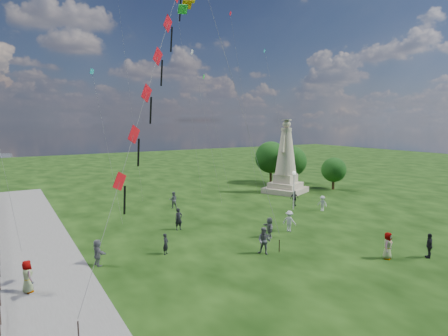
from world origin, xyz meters
TOP-DOWN VIEW (x-y plane):
  - waterfront at (-15.24, 8.99)m, footprint 200.00×200.00m
  - statue at (15.19, 19.69)m, footprint 6.01×6.01m
  - lamppost at (9.95, 12.21)m, footprint 0.37×0.37m
  - tree_row at (19.29, 24.03)m, footprint 7.75×12.60m
  - person_0 at (-6.44, 6.74)m, footprint 0.63×0.62m
  - person_1 at (-0.64, 3.24)m, footprint 0.99×1.08m
  - person_2 at (4.42, 6.48)m, footprint 1.05×1.27m
  - person_3 at (8.42, -3.00)m, footprint 1.08×1.04m
  - person_4 at (5.86, -1.69)m, footprint 1.01×0.80m
  - person_5 at (-10.91, 7.09)m, footprint 0.93×1.67m
  - person_6 at (-3.29, 11.58)m, footprint 0.72×0.51m
  - person_7 at (-0.51, 19.15)m, footprint 0.97×0.77m
  - person_8 at (12.07, 10.23)m, footprint 0.81×1.11m
  - person_9 at (11.05, 13.33)m, footprint 1.05×0.65m
  - person_10 at (-15.00, 4.94)m, footprint 0.75×0.97m
  - person_11 at (1.94, 5.98)m, footprint 1.00×1.63m
  - red_kite_train at (-7.59, 4.63)m, footprint 9.85×9.35m
  - small_kites at (2.54, 23.85)m, footprint 31.48×17.47m

SIDE VIEW (x-z plane):
  - waterfront at x=-15.24m, z-range -0.82..0.69m
  - person_0 at x=-6.44m, z-range 0.00..1.46m
  - person_8 at x=12.07m, z-range 0.00..1.54m
  - person_11 at x=1.94m, z-range 0.00..1.63m
  - person_9 at x=11.05m, z-range 0.00..1.68m
  - person_3 at x=8.42m, z-range 0.00..1.69m
  - person_5 at x=-10.91m, z-range 0.00..1.70m
  - person_7 at x=-0.51m, z-range 0.00..1.73m
  - person_10 at x=-15.00m, z-range 0.00..1.74m
  - person_2 at x=4.42m, z-range 0.00..1.74m
  - person_4 at x=5.86m, z-range 0.00..1.81m
  - person_6 at x=-3.29m, z-range 0.00..1.86m
  - person_1 at x=-0.64m, z-range 0.00..1.90m
  - lamppost at x=9.95m, z-range 0.88..4.87m
  - tree_row at x=19.29m, z-range 0.41..6.52m
  - statue at x=15.19m, z-range -1.13..8.14m
  - red_kite_train at x=-7.59m, z-range 2.46..22.56m
  - small_kites at x=2.54m, z-range 1.18..28.47m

